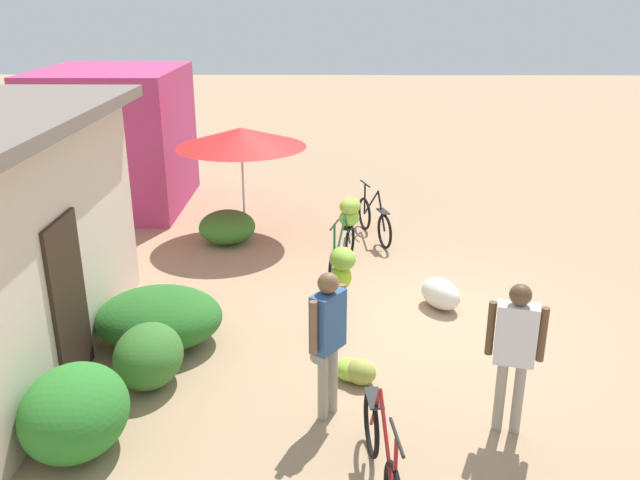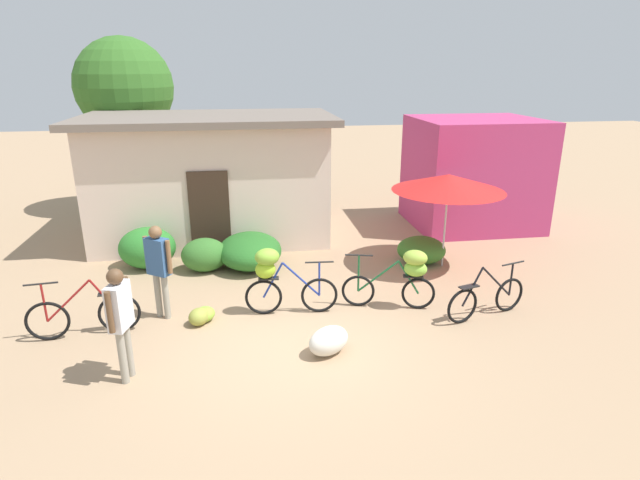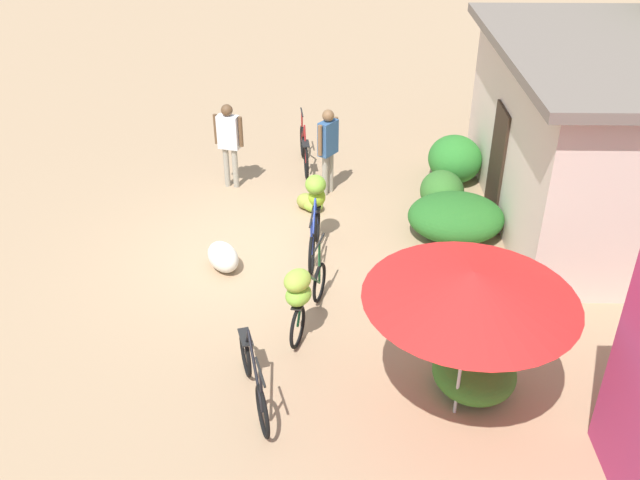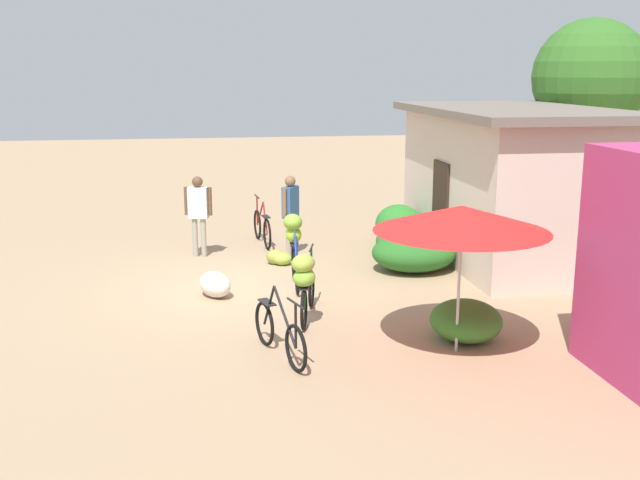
# 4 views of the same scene
# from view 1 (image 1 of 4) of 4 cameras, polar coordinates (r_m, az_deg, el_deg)

# --- Properties ---
(ground_plane) EXTENTS (60.00, 60.00, 0.00)m
(ground_plane) POSITION_cam_1_polar(r_m,az_deg,el_deg) (9.52, 7.98, -6.91)
(ground_plane) COLOR tan
(shop_pink) EXTENTS (3.20, 2.80, 2.89)m
(shop_pink) POSITION_cam_1_polar(r_m,az_deg,el_deg) (14.85, -17.09, 8.28)
(shop_pink) COLOR #B6366C
(shop_pink) RESTS_ON ground
(hedge_bush_front_left) EXTENTS (1.21, 1.05, 0.90)m
(hedge_bush_front_left) POSITION_cam_1_polar(r_m,az_deg,el_deg) (7.22, -20.25, -13.64)
(hedge_bush_front_left) COLOR #2C7A2B
(hedge_bush_front_left) RESTS_ON ground
(hedge_bush_front_right) EXTENTS (0.98, 0.80, 0.72)m
(hedge_bush_front_right) POSITION_cam_1_polar(r_m,az_deg,el_deg) (8.13, -14.46, -9.58)
(hedge_bush_front_right) COLOR #366F2A
(hedge_bush_front_right) RESTS_ON ground
(hedge_bush_mid) EXTENTS (1.38, 1.64, 0.73)m
(hedge_bush_mid) POSITION_cam_1_polar(r_m,az_deg,el_deg) (8.98, -13.59, -6.48)
(hedge_bush_mid) COLOR #276724
(hedge_bush_mid) RESTS_ON ground
(hedge_bush_by_door) EXTENTS (1.08, 1.04, 0.59)m
(hedge_bush_by_door) POSITION_cam_1_polar(r_m,az_deg,el_deg) (12.38, -7.95, 1.12)
(hedge_bush_by_door) COLOR #397427
(hedge_bush_by_door) RESTS_ON ground
(market_umbrella) EXTENTS (2.38, 2.38, 2.05)m
(market_umbrella) POSITION_cam_1_polar(r_m,az_deg,el_deg) (12.30, -6.77, 8.72)
(market_umbrella) COLOR beige
(market_umbrella) RESTS_ON ground
(bicycle_leftmost) EXTENTS (1.76, 0.26, 1.00)m
(bicycle_leftmost) POSITION_cam_1_polar(r_m,az_deg,el_deg) (6.40, 5.30, -17.99)
(bicycle_leftmost) COLOR black
(bicycle_leftmost) RESTS_ON ground
(bicycle_near_pile) EXTENTS (1.65, 0.38, 1.25)m
(bicycle_near_pile) POSITION_cam_1_polar(r_m,az_deg,el_deg) (8.92, 1.89, -3.33)
(bicycle_near_pile) COLOR black
(bicycle_near_pile) RESTS_ON ground
(bicycle_center_loaded) EXTENTS (1.65, 0.62, 1.13)m
(bicycle_center_loaded) POSITION_cam_1_polar(r_m,az_deg,el_deg) (11.09, 2.34, 1.23)
(bicycle_center_loaded) COLOR black
(bicycle_center_loaded) RESTS_ON ground
(bicycle_by_shop) EXTENTS (1.64, 0.55, 0.98)m
(bicycle_by_shop) POSITION_cam_1_polar(r_m,az_deg,el_deg) (12.47, 4.65, 1.69)
(bicycle_by_shop) COLOR black
(bicycle_by_shop) RESTS_ON ground
(banana_pile_on_ground) EXTENTS (0.58, 0.63, 0.30)m
(banana_pile_on_ground) POSITION_cam_1_polar(r_m,az_deg,el_deg) (8.04, 3.06, -11.12)
(banana_pile_on_ground) COLOR olive
(banana_pile_on_ground) RESTS_ON ground
(produce_sack) EXTENTS (0.83, 0.74, 0.44)m
(produce_sack) POSITION_cam_1_polar(r_m,az_deg,el_deg) (9.89, 10.29, -4.54)
(produce_sack) COLOR silver
(produce_sack) RESTS_ON ground
(person_vendor) EXTENTS (0.30, 0.56, 1.68)m
(person_vendor) POSITION_cam_1_polar(r_m,az_deg,el_deg) (7.04, 16.35, -8.51)
(person_vendor) COLOR gray
(person_vendor) RESTS_ON ground
(person_bystander) EXTENTS (0.49, 0.40, 1.69)m
(person_bystander) POSITION_cam_1_polar(r_m,az_deg,el_deg) (7.00, 0.68, -7.75)
(person_bystander) COLOR gray
(person_bystander) RESTS_ON ground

